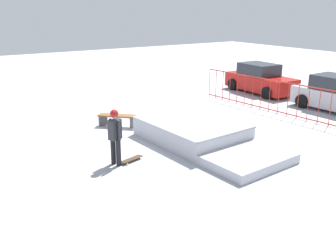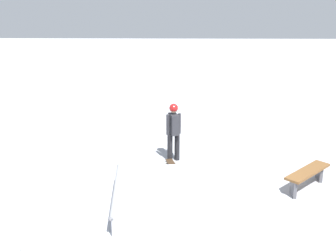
{
  "view_description": "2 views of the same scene",
  "coord_description": "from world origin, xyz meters",
  "px_view_note": "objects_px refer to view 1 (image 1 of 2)",
  "views": [
    {
      "loc": [
        10.35,
        -7.55,
        4.52
      ],
      "look_at": [
        0.76,
        -1.22,
        0.9
      ],
      "focal_mm": 40.09,
      "sensor_mm": 36.0,
      "label": 1
    },
    {
      "loc": [
        0.73,
        9.2,
        5.17
      ],
      "look_at": [
        0.92,
        -3.28,
        1.0
      ],
      "focal_mm": 48.3,
      "sensor_mm": 36.0,
      "label": 2
    }
  ],
  "objects_px": {
    "skate_ramp": "(200,135)",
    "parked_car_red": "(260,80)",
    "skater": "(115,133)",
    "skateboard": "(132,159)",
    "park_bench": "(118,118)"
  },
  "relations": [
    {
      "from": "skate_ramp",
      "to": "parked_car_red",
      "type": "distance_m",
      "value": 9.28
    },
    {
      "from": "skater",
      "to": "skateboard",
      "type": "distance_m",
      "value": 1.06
    },
    {
      "from": "skateboard",
      "to": "park_bench",
      "type": "relative_size",
      "value": 0.58
    },
    {
      "from": "skater",
      "to": "parked_car_red",
      "type": "bearing_deg",
      "value": -176.59
    },
    {
      "from": "skater",
      "to": "parked_car_red",
      "type": "relative_size",
      "value": 0.41
    },
    {
      "from": "skater",
      "to": "park_bench",
      "type": "xyz_separation_m",
      "value": [
        -3.41,
        1.76,
        -0.65
      ]
    },
    {
      "from": "skater",
      "to": "parked_car_red",
      "type": "distance_m",
      "value": 12.18
    },
    {
      "from": "skater",
      "to": "parked_car_red",
      "type": "xyz_separation_m",
      "value": [
        -4.82,
        11.19,
        -0.28
      ]
    },
    {
      "from": "skate_ramp",
      "to": "parked_car_red",
      "type": "relative_size",
      "value": 1.33
    },
    {
      "from": "park_bench",
      "to": "parked_car_red",
      "type": "height_order",
      "value": "parked_car_red"
    },
    {
      "from": "skateboard",
      "to": "parked_car_red",
      "type": "xyz_separation_m",
      "value": [
        -4.85,
        10.68,
        0.65
      ]
    },
    {
      "from": "skate_ramp",
      "to": "parked_car_red",
      "type": "height_order",
      "value": "parked_car_red"
    },
    {
      "from": "skater",
      "to": "skateboard",
      "type": "relative_size",
      "value": 2.09
    },
    {
      "from": "skate_ramp",
      "to": "park_bench",
      "type": "xyz_separation_m",
      "value": [
        -3.37,
        -1.47,
        0.04
      ]
    },
    {
      "from": "skateboard",
      "to": "parked_car_red",
      "type": "height_order",
      "value": "parked_car_red"
    }
  ]
}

